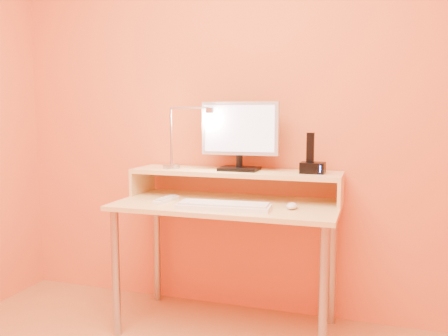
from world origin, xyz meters
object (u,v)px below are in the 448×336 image
(mouse, at_px, (292,206))
(remote_control, at_px, (166,200))
(lamp_base, at_px, (172,166))
(phone_dock, at_px, (313,168))
(monitor_panel, at_px, (240,128))
(keyboard, at_px, (224,207))

(mouse, bearing_deg, remote_control, -177.95)
(lamp_base, xyz_separation_m, phone_dock, (0.82, 0.03, 0.02))
(monitor_panel, bearing_deg, remote_control, -149.08)
(lamp_base, bearing_deg, monitor_panel, 5.61)
(monitor_panel, bearing_deg, mouse, -35.48)
(monitor_panel, relative_size, phone_dock, 3.39)
(remote_control, bearing_deg, keyboard, -7.81)
(monitor_panel, height_order, lamp_base, monitor_panel)
(monitor_panel, distance_m, phone_dock, 0.46)
(remote_control, bearing_deg, mouse, 7.09)
(monitor_panel, height_order, remote_control, monitor_panel)
(lamp_base, xyz_separation_m, keyboard, (0.41, -0.28, -0.16))
(phone_dock, bearing_deg, remote_control, -162.24)
(mouse, bearing_deg, lamp_base, 167.39)
(phone_dock, height_order, remote_control, phone_dock)
(phone_dock, distance_m, keyboard, 0.54)
(lamp_base, bearing_deg, mouse, -13.59)
(lamp_base, height_order, phone_dock, phone_dock)
(lamp_base, height_order, remote_control, lamp_base)
(keyboard, height_order, remote_control, keyboard)
(mouse, bearing_deg, phone_dock, 71.53)
(keyboard, relative_size, remote_control, 2.39)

